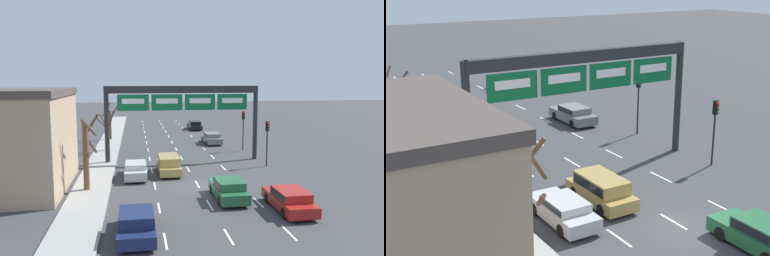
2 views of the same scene
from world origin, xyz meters
TOP-DOWN VIEW (x-y plane):
  - ground_plane at (0.00, 0.00)m, footprint 220.00×220.00m
  - sidewalk_left at (-8.00, 0.00)m, footprint 2.80×110.00m
  - lane_dashes at (-0.00, 13.50)m, footprint 6.72×67.00m
  - sign_gantry at (0.00, 9.38)m, footprint 15.26×0.70m
  - car_red at (4.73, -5.67)m, footprint 1.96×4.75m
  - car_silver at (-4.73, 3.75)m, footprint 1.85×4.57m
  - car_green at (1.50, -3.00)m, footprint 1.93×4.45m
  - car_black at (4.89, 32.85)m, footprint 1.88×4.86m
  - suv_gold at (-1.89, 4.68)m, footprint 1.90×4.45m
  - car_grey at (4.91, 19.18)m, footprint 1.95×4.80m
  - car_navy at (-4.73, -8.26)m, footprint 1.93×4.48m
  - traffic_light_near_gantry at (7.47, 13.88)m, footprint 0.30×0.35m
  - traffic_light_mid_block at (7.44, 5.93)m, footprint 0.30×0.35m
  - tree_bare_closest at (-7.92, 15.65)m, footprint 2.17×2.17m
  - tree_bare_second at (-8.09, 23.96)m, footprint 2.27×1.85m
  - tree_bare_third at (-8.21, 0.36)m, footprint 1.41×1.96m

SIDE VIEW (x-z plane):
  - ground_plane at x=0.00m, z-range 0.00..0.00m
  - lane_dashes at x=0.00m, z-range 0.00..0.01m
  - sidewalk_left at x=-8.00m, z-range 0.00..0.15m
  - car_silver at x=-4.73m, z-range 0.05..1.38m
  - car_red at x=4.73m, z-range 0.05..1.42m
  - car_black at x=4.89m, z-range 0.05..1.45m
  - car_grey at x=4.91m, z-range 0.05..1.45m
  - car_green at x=1.50m, z-range 0.05..1.48m
  - car_navy at x=-4.73m, z-range 0.05..1.49m
  - suv_gold at x=-1.89m, z-range 0.10..1.67m
  - tree_bare_closest at x=-7.92m, z-range 0.22..4.78m
  - tree_bare_second at x=-8.09m, z-range 0.08..4.97m
  - tree_bare_third at x=-8.21m, z-range 0.13..5.72m
  - traffic_light_mid_block at x=7.44m, z-range 0.93..5.20m
  - traffic_light_near_gantry at x=7.47m, z-range 0.97..5.49m
  - sign_gantry at x=0.00m, z-range 2.25..9.75m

